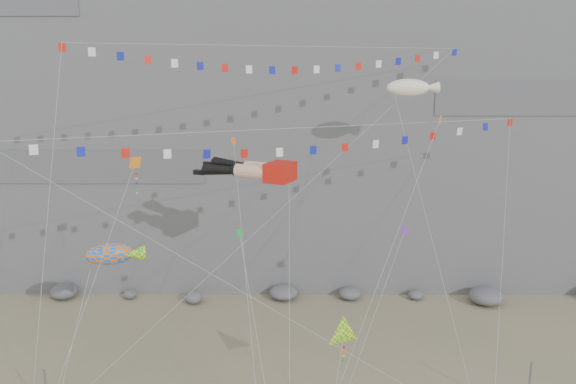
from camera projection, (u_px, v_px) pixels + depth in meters
name	position (u px, v px, depth m)	size (l,w,h in m)	color
cliff	(285.00, 26.00, 60.27)	(80.00, 28.00, 50.00)	slate
talus_boulders	(284.00, 293.00, 50.86)	(60.00, 3.00, 1.20)	slate
legs_kite	(254.00, 170.00, 37.80)	(7.24, 15.99, 18.66)	red
flag_banner_upper	(283.00, 46.00, 39.77)	(27.87, 19.00, 29.43)	red
flag_banner_lower	(297.00, 128.00, 35.49)	(32.41, 14.46, 21.39)	red
harlequin_kite	(135.00, 164.00, 34.40)	(5.36, 7.85, 16.93)	red
fish_windsock	(110.00, 254.00, 35.08)	(4.51, 6.86, 10.90)	orange
delta_kite	(344.00, 335.00, 31.93)	(2.99, 7.62, 9.08)	yellow
blimp_windsock	(408.00, 88.00, 41.19)	(4.67, 13.70, 23.12)	#F6EBCA
small_kite_a	(234.00, 149.00, 37.56)	(3.14, 13.94, 20.74)	orange
small_kite_b	(404.00, 233.00, 38.41)	(6.88, 11.73, 15.83)	purple
small_kite_c	(240.00, 238.00, 33.72)	(3.25, 8.74, 13.71)	green
small_kite_d	(438.00, 126.00, 38.62)	(10.24, 14.86, 24.15)	gold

